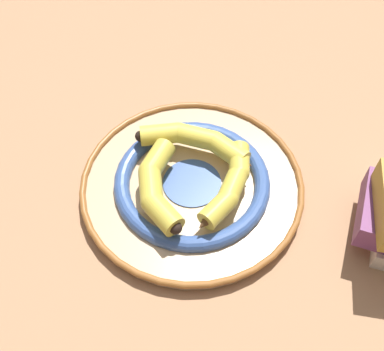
% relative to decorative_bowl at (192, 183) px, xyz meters
% --- Properties ---
extents(ground_plane, '(2.80, 2.80, 0.00)m').
position_rel_decorative_bowl_xyz_m(ground_plane, '(-0.01, -0.01, -0.01)').
color(ground_plane, '#A87A56').
extents(decorative_bowl, '(0.35, 0.35, 0.03)m').
position_rel_decorative_bowl_xyz_m(decorative_bowl, '(0.00, 0.00, 0.00)').
color(decorative_bowl, tan).
rests_on(decorative_bowl, ground_plane).
extents(banana_a, '(0.09, 0.19, 0.03)m').
position_rel_decorative_bowl_xyz_m(banana_a, '(-0.05, -0.03, 0.03)').
color(banana_a, yellow).
rests_on(banana_a, decorative_bowl).
extents(banana_b, '(0.14, 0.13, 0.03)m').
position_rel_decorative_bowl_xyz_m(banana_b, '(0.05, -0.03, 0.03)').
color(banana_b, gold).
rests_on(banana_b, decorative_bowl).
extents(banana_c, '(0.16, 0.07, 0.03)m').
position_rel_decorative_bowl_xyz_m(banana_c, '(-0.01, 0.06, 0.03)').
color(banana_c, gold).
rests_on(banana_c, decorative_bowl).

